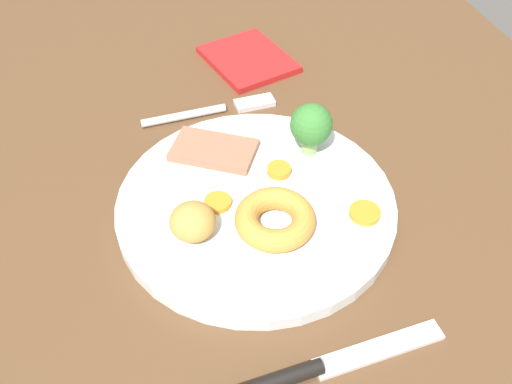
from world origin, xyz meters
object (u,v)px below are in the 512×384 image
(carrot_coin_back, at_px, (365,213))
(knife, at_px, (310,371))
(broccoli_floret, at_px, (311,126))
(folded_napkin, at_px, (248,59))
(meat_slice_main, at_px, (214,150))
(roast_potato_left, at_px, (193,222))
(dinner_plate, at_px, (256,205))
(carrot_coin_side, at_px, (279,171))
(fork, at_px, (214,110))
(yorkshire_pudding, at_px, (275,219))
(carrot_coin_front, at_px, (218,202))

(carrot_coin_back, bearing_deg, knife, -37.56)
(broccoli_floret, height_order, folded_napkin, broccoli_floret)
(meat_slice_main, xyz_separation_m, roast_potato_left, (0.10, -0.04, 0.01))
(meat_slice_main, bearing_deg, dinner_plate, 17.33)
(meat_slice_main, bearing_deg, knife, 3.84)
(carrot_coin_side, bearing_deg, folded_napkin, 172.70)
(carrot_coin_side, bearing_deg, roast_potato_left, -60.61)
(dinner_plate, relative_size, fork, 1.69)
(broccoli_floret, distance_m, knife, 0.24)
(carrot_coin_back, bearing_deg, dinner_plate, -116.84)
(dinner_plate, height_order, roast_potato_left, roast_potato_left)
(knife, bearing_deg, dinner_plate, 84.17)
(knife, bearing_deg, folded_napkin, 77.42)
(yorkshire_pudding, xyz_separation_m, carrot_coin_front, (-0.04, -0.04, -0.01))
(broccoli_floret, bearing_deg, carrot_coin_front, -65.84)
(dinner_plate, height_order, knife, dinner_plate)
(fork, xyz_separation_m, knife, (0.33, -0.00, 0.00))
(broccoli_floret, relative_size, folded_napkin, 0.50)
(dinner_plate, bearing_deg, carrot_coin_side, 132.08)
(yorkshire_pudding, height_order, carrot_coin_side, yorkshire_pudding)
(meat_slice_main, relative_size, roast_potato_left, 2.04)
(yorkshire_pudding, height_order, fork, yorkshire_pudding)
(yorkshire_pudding, distance_m, carrot_coin_front, 0.06)
(yorkshire_pudding, relative_size, roast_potato_left, 1.76)
(roast_potato_left, height_order, carrot_coin_side, roast_potato_left)
(carrot_coin_front, height_order, carrot_coin_back, same)
(carrot_coin_front, bearing_deg, fork, 168.95)
(meat_slice_main, relative_size, fork, 0.54)
(fork, relative_size, folded_napkin, 1.39)
(roast_potato_left, distance_m, carrot_coin_back, 0.15)
(roast_potato_left, bearing_deg, meat_slice_main, 157.82)
(fork, distance_m, folded_napkin, 0.11)
(yorkshire_pudding, distance_m, folded_napkin, 0.29)
(meat_slice_main, height_order, knife, meat_slice_main)
(meat_slice_main, xyz_separation_m, fork, (-0.08, 0.02, -0.01))
(yorkshire_pudding, relative_size, carrot_coin_back, 2.50)
(fork, distance_m, knife, 0.33)
(carrot_coin_side, bearing_deg, carrot_coin_back, 38.18)
(roast_potato_left, bearing_deg, folded_napkin, 155.71)
(carrot_coin_front, xyz_separation_m, carrot_coin_back, (0.05, 0.12, 0.00))
(broccoli_floret, bearing_deg, knife, -19.19)
(meat_slice_main, distance_m, carrot_coin_front, 0.07)
(broccoli_floret, bearing_deg, yorkshire_pudding, -35.76)
(meat_slice_main, relative_size, carrot_coin_side, 3.52)
(carrot_coin_side, height_order, folded_napkin, carrot_coin_side)
(meat_slice_main, distance_m, knife, 0.24)
(dinner_plate, xyz_separation_m, carrot_coin_back, (0.04, 0.09, 0.01))
(yorkshire_pudding, height_order, broccoli_floret, broccoli_floret)
(folded_napkin, bearing_deg, meat_slice_main, -25.46)
(dinner_plate, xyz_separation_m, carrot_coin_side, (-0.03, 0.03, 0.01))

